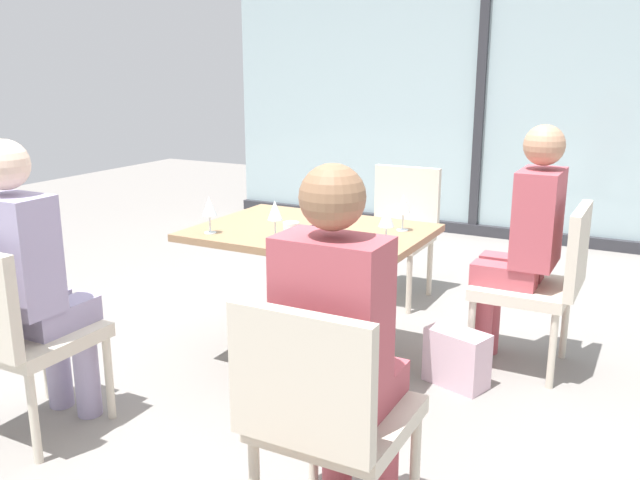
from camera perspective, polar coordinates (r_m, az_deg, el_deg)
name	(u,v)px	position (r m, az deg, el deg)	size (l,w,h in m)	color
ground_plane	(311,362)	(3.64, -0.75, -10.31)	(12.00, 12.00, 0.00)	gray
window_wall_backdrop	(481,103)	(6.30, 13.50, 11.27)	(5.09, 0.10, 2.70)	#9FB7BC
dining_table_main	(311,267)	(3.45, -0.77, -2.31)	(1.14, 0.85, 0.73)	#997551
chair_far_right	(543,277)	(3.57, 18.44, -3.03)	(0.50, 0.46, 0.87)	beige
chair_front_right	(324,410)	(2.15, 0.37, -14.24)	(0.46, 0.50, 0.87)	beige
chair_front_left	(13,329)	(3.02, -24.65, -6.85)	(0.46, 0.50, 0.87)	beige
chair_near_window	(398,225)	(4.54, 6.65, 1.29)	(0.46, 0.51, 0.87)	beige
person_far_right	(524,236)	(3.54, 16.97, 0.33)	(0.39, 0.34, 1.26)	#B24C56
person_front_right	(340,337)	(2.15, 1.74, -8.22)	(0.34, 0.39, 1.26)	#B24C56
person_front_left	(30,274)	(3.02, -23.44, -2.64)	(0.34, 0.39, 1.26)	#9E93B7
wine_glass_0	(209,207)	(3.33, -9.39, 2.78)	(0.07, 0.07, 0.18)	silver
wine_glass_1	(275,211)	(3.20, -3.85, 2.46)	(0.07, 0.07, 0.18)	silver
wine_glass_2	(403,205)	(3.36, 7.08, 2.98)	(0.07, 0.07, 0.18)	silver
wine_glass_3	(386,217)	(3.07, 5.67, 1.92)	(0.07, 0.07, 0.18)	silver
coffee_cup	(291,231)	(3.16, -2.46, 0.73)	(0.08, 0.08, 0.09)	white
cell_phone_on_table	(319,226)	(3.44, -0.06, 1.17)	(0.07, 0.14, 0.01)	black
handbag_0	(457,358)	(3.41, 11.54, -9.79)	(0.30, 0.16, 0.28)	beige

